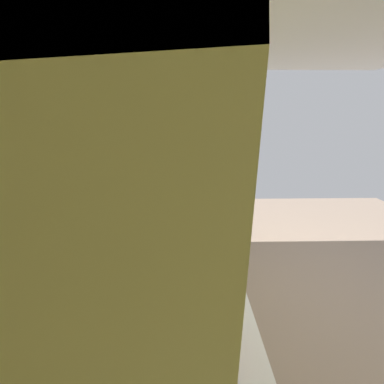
{
  "coord_description": "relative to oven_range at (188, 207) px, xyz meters",
  "views": [
    {
      "loc": [
        -1.82,
        1.3,
        1.93
      ],
      "look_at": [
        -0.08,
        1.27,
        1.33
      ],
      "focal_mm": 21.31,
      "sensor_mm": 36.0,
      "label": 1
    }
  ],
  "objects": [
    {
      "name": "ceiling_slab",
      "position": [
        -1.66,
        -1.29,
        2.15
      ],
      "size": [
        4.27,
        3.32,
        0.06
      ],
      "primitive_type": "cube",
      "color": "white"
    },
    {
      "name": "upper_cabinets",
      "position": [
        -2.04,
        0.14,
        1.43
      ],
      "size": [
        2.66,
        0.34,
        0.73
      ],
      "color": "#CABE67"
    },
    {
      "name": "counter_run",
      "position": [
        -2.04,
        -0.01,
        -0.01
      ],
      "size": [
        3.38,
        0.66,
        0.92
      ],
      "color": "tan",
      "rests_on": "ground_plane"
    },
    {
      "name": "oven_range",
      "position": [
        0.0,
        0.0,
        0.0
      ],
      "size": [
        0.71,
        0.63,
        1.1
      ],
      "color": "black",
      "rests_on": "ground_plane"
    },
    {
      "name": "bowl",
      "position": [
        -0.98,
        -0.05,
        0.47
      ],
      "size": [
        0.18,
        0.18,
        0.05
      ],
      "color": "#4C8CBF",
      "rests_on": "counter_run"
    },
    {
      "name": "wall_back",
      "position": [
        -1.66,
        0.37,
        0.82
      ],
      "size": [
        4.27,
        0.12,
        2.6
      ],
      "primitive_type": "cube",
      "color": "beige",
      "rests_on": "ground_plane"
    },
    {
      "name": "microwave",
      "position": [
        -1.74,
        0.01,
        0.61
      ],
      "size": [
        0.5,
        0.35,
        0.34
      ],
      "color": "white",
      "rests_on": "counter_run"
    },
    {
      "name": "ground_plane",
      "position": [
        -1.66,
        -1.29,
        -0.48
      ],
      "size": [
        6.64,
        6.64,
        0.0
      ],
      "primitive_type": "plane",
      "color": "gray"
    },
    {
      "name": "kettle",
      "position": [
        -2.77,
        -0.05,
        0.53
      ],
      "size": [
        0.2,
        0.14,
        0.19
      ],
      "color": "red",
      "rests_on": "counter_run"
    }
  ]
}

